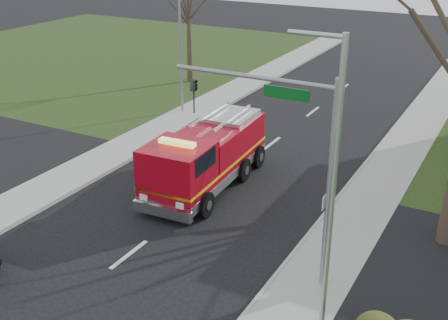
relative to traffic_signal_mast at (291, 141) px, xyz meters
The scene contains 8 objects.
ground 7.18m from the traffic_signal_mast, 163.94° to the right, with size 120.00×120.00×0.00m, color black.
sidewalk_right 4.97m from the traffic_signal_mast, 56.58° to the right, with size 2.40×80.00×0.15m, color gray.
sidewalk_left 12.41m from the traffic_signal_mast, behind, with size 2.40×80.00×0.15m, color gray.
bare_tree_left 23.97m from the traffic_signal_mast, 129.43° to the left, with size 4.50×4.50×9.00m.
traffic_signal_mast is the anchor object (origin of this frame).
streetlight_pole 2.78m from the traffic_signal_mast, 46.02° to the right, with size 1.48×0.16×8.40m.
utility_pole_far 17.38m from the traffic_signal_mast, 133.85° to the left, with size 0.14×0.14×7.00m, color gray.
fire_engine 7.95m from the traffic_signal_mast, 141.55° to the left, with size 3.13×7.46×2.95m.
Camera 1 is at (10.93, -12.95, 10.74)m, focal length 45.00 mm.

